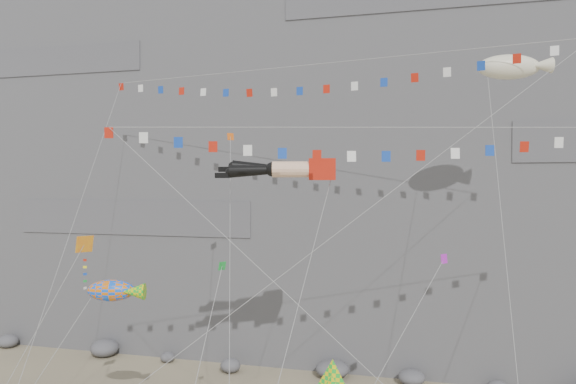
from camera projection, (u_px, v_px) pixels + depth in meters
The scene contains 11 objects.
cliff at pixel (360, 85), 57.32m from camera, with size 80.00×28.00×50.00m, color slate.
talus_boulders at pixel (332, 370), 43.29m from camera, with size 60.00×3.00×1.20m, color #5A5A5F, non-canonical shape.
legs_kite at pixel (289, 170), 31.04m from camera, with size 6.78×14.25×20.47m.
flag_banner_upper at pixel (313, 65), 36.81m from camera, with size 32.02×18.23×30.10m.
flag_banner_lower at pixel (369, 128), 28.43m from camera, with size 25.48×8.42×20.65m.
harlequin_kite at pixel (84, 245), 31.18m from camera, with size 5.36×5.99×13.30m.
fish_windsock at pixel (111, 291), 31.80m from camera, with size 6.65×6.60×11.38m.
blimp_windsock at pixel (509, 68), 33.21m from camera, with size 4.62×13.01×24.86m.
small_kite_a at pixel (230, 145), 35.23m from camera, with size 5.58×13.98×22.94m.
small_kite_b at pixel (442, 263), 29.74m from camera, with size 7.23×12.35×17.33m.
small_kite_c at pixel (221, 272), 28.49m from camera, with size 1.29×9.81×14.21m.
Camera 1 is at (7.88, -25.44, 15.13)m, focal length 35.00 mm.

